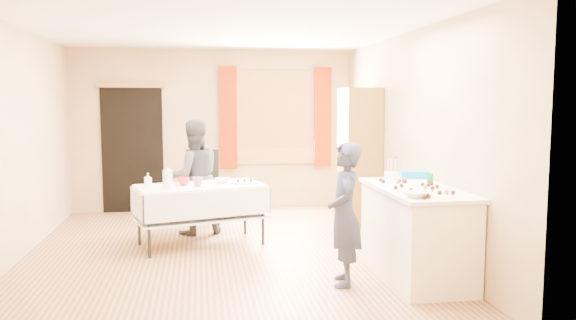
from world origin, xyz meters
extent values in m
cube|color=#9E7047|center=(0.00, 0.00, -0.01)|extent=(4.50, 5.50, 0.02)
cube|color=white|center=(0.00, 0.00, 2.61)|extent=(4.50, 5.50, 0.02)
cube|color=tan|center=(0.00, 2.76, 1.30)|extent=(4.50, 0.02, 2.60)
cube|color=tan|center=(0.00, -2.76, 1.30)|extent=(4.50, 0.02, 2.60)
cube|color=tan|center=(-2.26, 0.00, 1.30)|extent=(0.02, 5.50, 2.60)
cube|color=tan|center=(2.26, 0.00, 1.30)|extent=(0.02, 5.50, 2.60)
cube|color=olive|center=(1.00, 2.72, 1.50)|extent=(1.32, 0.06, 1.52)
cube|color=white|center=(1.00, 2.71, 1.50)|extent=(1.20, 0.02, 1.40)
cube|color=#8E2301|center=(0.22, 2.67, 1.50)|extent=(0.28, 0.06, 1.65)
cube|color=#8E2301|center=(1.78, 2.67, 1.50)|extent=(0.28, 0.06, 1.65)
cube|color=black|center=(-1.30, 2.73, 1.00)|extent=(0.95, 0.04, 2.00)
cube|color=olive|center=(-1.30, 2.70, 2.02)|extent=(1.05, 0.06, 0.08)
cube|color=brown|center=(1.99, 1.20, 0.98)|extent=(0.50, 0.60, 1.95)
cube|color=#F7ECCB|center=(1.89, -1.17, 0.43)|extent=(0.68, 1.51, 0.86)
cube|color=silver|center=(1.89, -1.17, 0.89)|extent=(0.75, 1.57, 0.04)
cube|color=silver|center=(-0.25, 0.42, 0.73)|extent=(1.65, 1.13, 0.04)
cube|color=black|center=(-0.20, 1.39, 0.48)|extent=(0.45, 0.45, 0.06)
cube|color=black|center=(-0.20, 1.59, 0.76)|extent=(0.45, 0.05, 0.64)
imported|color=#21243B|center=(1.11, -1.30, 0.69)|extent=(0.62, 0.51, 1.38)
imported|color=black|center=(-0.33, 1.05, 0.76)|extent=(1.01, 0.92, 1.53)
cylinder|color=#088746|center=(2.09, -1.04, 0.97)|extent=(0.08, 0.08, 0.12)
imported|color=white|center=(1.66, -1.72, 0.94)|extent=(0.34, 0.34, 0.05)
cube|color=white|center=(1.84, -0.57, 0.95)|extent=(0.18, 0.15, 0.08)
cube|color=#0779C5|center=(2.12, -0.51, 0.95)|extent=(0.33, 0.25, 0.08)
cylinder|color=silver|center=(-0.62, 0.18, 0.86)|extent=(0.14, 0.14, 0.22)
imported|color=red|center=(-0.44, 0.41, 0.80)|extent=(0.16, 0.16, 0.10)
imported|color=red|center=(-0.28, 0.29, 0.81)|extent=(0.13, 0.13, 0.12)
imported|color=white|center=(0.03, 0.57, 0.78)|extent=(0.25, 0.25, 0.06)
cube|color=white|center=(0.30, 0.47, 0.76)|extent=(0.33, 0.28, 0.02)
imported|color=white|center=(-0.87, 0.44, 0.83)|extent=(0.12, 0.13, 0.16)
sphere|color=#3F2314|center=(1.78, -0.91, 0.93)|extent=(0.04, 0.04, 0.04)
sphere|color=black|center=(1.87, -0.88, 0.93)|extent=(0.04, 0.04, 0.04)
sphere|color=black|center=(2.06, -1.27, 0.93)|extent=(0.04, 0.04, 0.04)
sphere|color=black|center=(1.73, -1.43, 0.93)|extent=(0.04, 0.04, 0.04)
sphere|color=black|center=(1.75, -1.79, 0.93)|extent=(0.04, 0.04, 0.04)
sphere|color=black|center=(2.09, -1.06, 0.93)|extent=(0.04, 0.04, 0.04)
sphere|color=#3F2314|center=(1.92, -0.73, 0.93)|extent=(0.04, 0.04, 0.04)
sphere|color=black|center=(1.73, -1.15, 0.93)|extent=(0.04, 0.04, 0.04)
sphere|color=black|center=(1.97, -1.12, 0.93)|extent=(0.04, 0.04, 0.04)
sphere|color=black|center=(1.65, -1.77, 0.93)|extent=(0.04, 0.04, 0.04)
sphere|color=black|center=(1.76, -1.52, 0.93)|extent=(0.04, 0.04, 0.04)
sphere|color=black|center=(2.03, -1.14, 0.93)|extent=(0.04, 0.04, 0.04)
sphere|color=#3F2314|center=(1.93, -1.27, 0.93)|extent=(0.04, 0.04, 0.04)
sphere|color=black|center=(1.88, -0.84, 0.93)|extent=(0.04, 0.04, 0.04)
sphere|color=black|center=(1.63, -1.27, 0.93)|extent=(0.04, 0.04, 0.04)
sphere|color=black|center=(1.65, -0.84, 0.93)|extent=(0.04, 0.04, 0.04)
sphere|color=black|center=(1.93, -1.62, 0.93)|extent=(0.04, 0.04, 0.04)
sphere|color=black|center=(1.77, -1.59, 0.93)|extent=(0.04, 0.04, 0.04)
sphere|color=#3F2314|center=(2.00, -1.61, 0.93)|extent=(0.04, 0.04, 0.04)
sphere|color=black|center=(1.66, -0.72, 0.93)|extent=(0.04, 0.04, 0.04)
sphere|color=black|center=(1.71, -1.51, 0.93)|extent=(0.04, 0.04, 0.04)
sphere|color=black|center=(2.05, -1.63, 0.93)|extent=(0.04, 0.04, 0.04)
sphere|color=black|center=(1.97, -1.36, 0.93)|extent=(0.04, 0.04, 0.04)
sphere|color=black|center=(1.83, -0.84, 0.93)|extent=(0.04, 0.04, 0.04)
sphere|color=#3F2314|center=(1.75, -1.51, 0.93)|extent=(0.04, 0.04, 0.04)
sphere|color=black|center=(1.69, -1.84, 0.93)|extent=(0.04, 0.04, 0.04)
camera|label=1|loc=(-0.25, -6.44, 1.77)|focal=35.00mm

